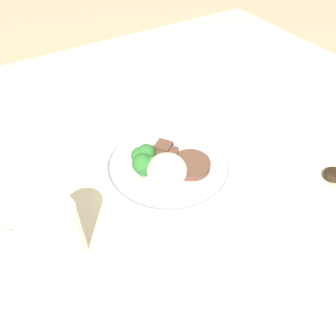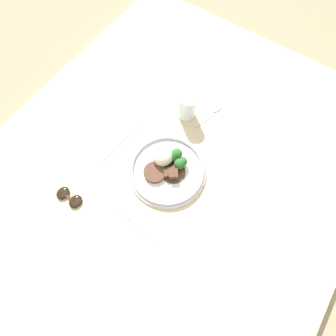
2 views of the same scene
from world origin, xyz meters
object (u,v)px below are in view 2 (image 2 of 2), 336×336
juice_glass (187,107)px  fork (131,221)px  spoon (214,112)px  knife (124,138)px  plate (167,167)px  sunglasses (69,197)px

juice_glass → fork: size_ratio=0.59×
spoon → knife: bearing=156.6°
plate → spoon: plate is taller
juice_glass → sunglasses: (-0.50, 0.14, -0.04)m
knife → juice_glass: bearing=-27.7°
plate → spoon: 0.30m
plate → sunglasses: 0.34m
fork → knife: size_ratio=0.82×
plate → sunglasses: size_ratio=2.78×
juice_glass → sunglasses: size_ratio=1.04×
plate → sunglasses: bearing=142.3°
fork → knife: same height
plate → juice_glass: juice_glass is taller
juice_glass → knife: (-0.22, 0.13, -0.04)m
sunglasses → juice_glass: bearing=-18.4°
plate → fork: size_ratio=1.58×
fork → spoon: (0.51, -0.01, 0.00)m
plate → spoon: size_ratio=1.82×
juice_glass → fork: juice_glass is taller
juice_glass → fork: bearing=-170.4°
fork → spoon: size_ratio=1.15×
sunglasses → plate: bearing=-40.2°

